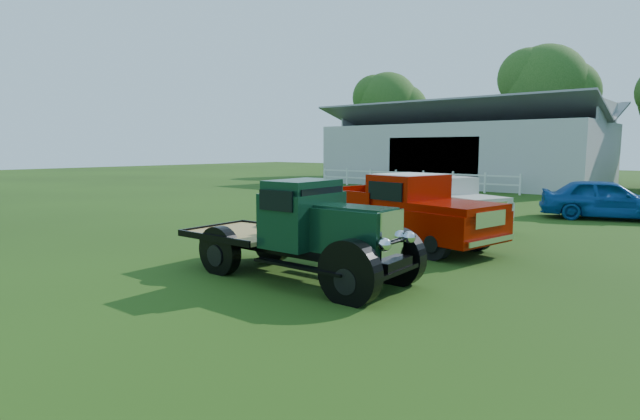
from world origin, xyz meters
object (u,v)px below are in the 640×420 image
Objects in this scene: red_pickup at (405,209)px; misc_car_blue at (605,199)px; white_pickup at (447,202)px; vintage_flatbed at (299,229)px.

misc_car_blue is (3.11, 9.07, -0.23)m from red_pickup.
white_pickup is 1.00× the size of misc_car_blue.
vintage_flatbed is 1.13× the size of white_pickup.
red_pickup is at bearing 141.82° from misc_car_blue.
red_pickup is 9.59m from misc_car_blue.
white_pickup is 6.41m from misc_car_blue.
vintage_flatbed is 4.34m from red_pickup.
white_pickup reaches higher than misc_car_blue.
white_pickup is at bearing 93.34° from vintage_flatbed.
vintage_flatbed is 13.74m from misc_car_blue.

